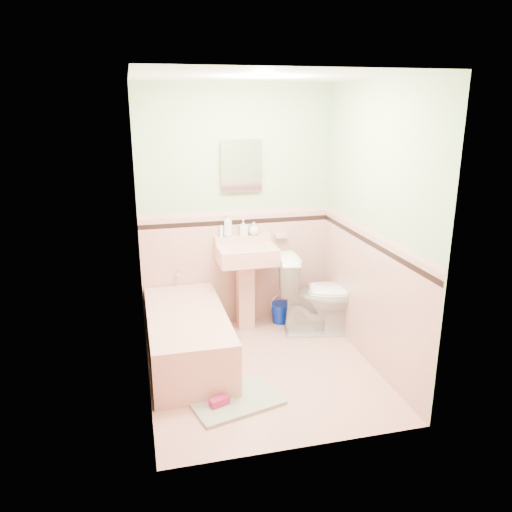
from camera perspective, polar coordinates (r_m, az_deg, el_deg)
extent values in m
plane|color=#E7A697|center=(4.67, 0.75, -12.71)|extent=(2.20, 2.20, 0.00)
plane|color=white|center=(4.06, 0.90, 19.63)|extent=(2.20, 2.20, 0.00)
plane|color=#F3E1C6|center=(5.24, -2.24, 5.26)|extent=(2.50, 0.00, 2.50)
plane|color=#F3E1C6|center=(3.19, 5.83, -2.58)|extent=(2.50, 0.00, 2.50)
plane|color=#F3E1C6|center=(4.06, -12.96, 1.39)|extent=(0.00, 2.50, 2.50)
plane|color=#F3E1C6|center=(4.54, 13.13, 3.01)|extent=(0.00, 2.50, 2.50)
plane|color=#E9AB9C|center=(5.39, -2.13, -1.54)|extent=(2.00, 0.00, 2.00)
plane|color=#E9AB9C|center=(3.47, 5.44, -12.69)|extent=(2.00, 0.00, 2.00)
plane|color=#E9AB9C|center=(4.28, -12.22, -7.01)|extent=(0.00, 2.20, 2.20)
plane|color=#E9AB9C|center=(4.73, 12.48, -4.66)|extent=(0.00, 2.20, 2.20)
plane|color=black|center=(5.25, -2.18, 3.83)|extent=(2.00, 0.00, 2.00)
plane|color=black|center=(3.25, 5.66, -4.64)|extent=(2.00, 0.00, 2.00)
plane|color=black|center=(4.10, -12.59, -0.34)|extent=(0.00, 2.20, 2.20)
plane|color=black|center=(4.57, 12.82, 1.41)|extent=(0.00, 2.20, 2.20)
plane|color=#E7A69D|center=(5.22, -2.19, 4.90)|extent=(2.00, 0.00, 2.00)
plane|color=#E7A69D|center=(3.21, 5.71, -2.98)|extent=(2.00, 0.00, 2.00)
plane|color=#E7A69D|center=(4.07, -12.68, 1.00)|extent=(0.00, 2.20, 2.20)
plane|color=#E7A69D|center=(4.54, 12.91, 2.63)|extent=(0.00, 2.20, 2.20)
cube|color=#E29E8F|center=(4.75, -7.73, -9.23)|extent=(0.70, 1.50, 0.45)
cylinder|color=silver|center=(5.26, -8.78, -1.87)|extent=(0.04, 0.12, 0.04)
cylinder|color=silver|center=(5.22, -1.44, 1.85)|extent=(0.02, 0.02, 0.10)
cube|color=white|center=(5.14, -1.67, 10.13)|extent=(0.36, 0.04, 0.45)
cube|color=#E29E8F|center=(5.38, 2.80, 2.28)|extent=(0.12, 0.07, 0.04)
imported|color=#B2B2B2|center=(5.19, -3.19, 3.49)|extent=(0.10, 0.10, 0.24)
imported|color=#B2B2B2|center=(5.23, -1.46, 3.23)|extent=(0.08, 0.08, 0.17)
imported|color=#B2B2B2|center=(5.26, -0.25, 3.12)|extent=(0.14, 0.14, 0.14)
cylinder|color=white|center=(5.19, -3.93, 2.80)|extent=(0.04, 0.04, 0.12)
imported|color=white|center=(5.25, 7.13, -4.33)|extent=(0.90, 0.62, 0.84)
cube|color=#96A58A|center=(4.23, -2.36, -15.94)|extent=(0.80, 0.63, 0.03)
cube|color=#BF1E59|center=(4.14, -4.15, -16.03)|extent=(0.17, 0.12, 0.06)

